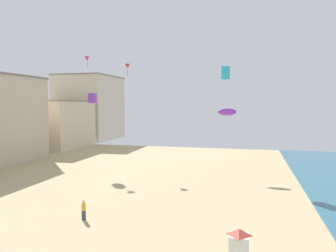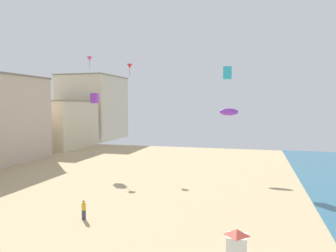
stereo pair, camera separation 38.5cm
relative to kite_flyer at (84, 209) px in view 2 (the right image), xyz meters
name	(u,v)px [view 2 (the right image)]	position (x,y,z in m)	size (l,w,h in m)	color
boardwalk_hotel_far	(56,124)	(-29.16, 39.25, 4.27)	(13.69, 14.96, 10.37)	beige
boardwalk_hotel_distant	(93,108)	(-29.16, 56.81, 7.65)	(13.56, 17.43, 17.13)	beige
kite_flyer	(84,209)	(0.00, 0.00, 0.00)	(0.34, 0.34, 1.64)	#383D4C
lifeguard_stand	(237,242)	(12.64, -5.45, 0.92)	(1.10, 1.10, 2.55)	white
kite_cyan_box	(228,73)	(9.92, 20.26, 12.73)	(1.05, 1.05, 1.65)	#2DB7CC
kite_red_delta	(130,66)	(-5.81, 25.05, 14.61)	(0.85, 0.85, 1.93)	red
kite_purple_parafoil	(229,112)	(10.06, 21.67, 7.53)	(2.56, 0.71, 0.99)	purple
kite_purple_box	(95,98)	(-9.42, 20.06, 9.48)	(0.94, 0.94, 1.47)	purple
kite_magenta_delta	(90,59)	(-12.12, 23.72, 15.83)	(0.82, 0.82, 1.87)	#DB3D9E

